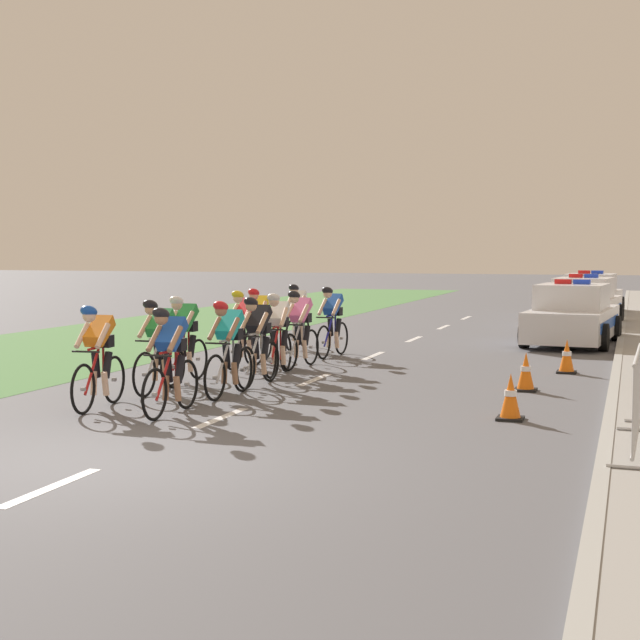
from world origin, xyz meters
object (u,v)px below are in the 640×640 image
Objects in this scene: cyclist_eighth at (278,333)px; police_car_third at (591,297)px; traffic_cone_mid at (511,397)px; cyclist_fourth at (228,347)px; police_car_second at (584,304)px; cyclist_second at (170,359)px; cyclist_twelfth at (332,321)px; police_car_nearest at (572,317)px; cyclist_eleventh at (297,316)px; traffic_cone_near at (567,357)px; cyclist_ninth at (258,324)px; cyclist_lead at (98,355)px; cyclist_fifth at (184,338)px; cyclist_seventh at (244,328)px; traffic_cone_far at (526,372)px; cyclist_third at (159,345)px; cyclist_tenth at (300,328)px; crowd_barrier_front at (637,401)px; cyclist_sixth at (258,340)px.

cyclist_eighth is 0.38× the size of police_car_third.
cyclist_fourth is at bearing 171.79° from traffic_cone_mid.
cyclist_eighth is 0.38× the size of police_car_second.
cyclist_second is 1.77m from cyclist_fourth.
police_car_nearest reaches higher than cyclist_twelfth.
cyclist_eighth is 1.00× the size of cyclist_eleventh.
police_car_third is 7.06× the size of traffic_cone_near.
cyclist_ninth is at bearing -133.35° from cyclist_twelfth.
cyclist_lead is 1.00× the size of cyclist_eleventh.
traffic_cone_mid is (5.82, -1.80, -0.48)m from cyclist_fifth.
cyclist_second reaches higher than traffic_cone_near.
cyclist_eighth is at bearing -110.31° from police_car_second.
cyclist_ninth is at bearing 89.37° from cyclist_fifth.
cyclist_lead is 1.00× the size of cyclist_seventh.
traffic_cone_far is at bearing 9.29° from cyclist_fifth.
cyclist_third is 1.00× the size of cyclist_tenth.
police_car_second is 4.86m from police_car_third.
police_car_nearest is (4.73, 11.95, -0.11)m from cyclist_second.
cyclist_third is 11.77m from police_car_nearest.
cyclist_eleventh is at bearing 92.22° from cyclist_seventh.
cyclist_lead reaches higher than crowd_barrier_front.
traffic_cone_mid is at bearing 128.93° from crowd_barrier_front.
crowd_barrier_front is at bearing -83.54° from police_car_nearest.
cyclist_sixth reaches higher than traffic_cone_near.
cyclist_lead and cyclist_fifth have the same top height.
cyclist_fourth is at bearing -89.40° from cyclist_sixth.
traffic_cone_mid is (-0.16, -21.07, -0.37)m from police_car_third.
cyclist_seventh is 1.00× the size of cyclist_ninth.
cyclist_fourth is 11.20m from police_car_nearest.
police_car_nearest is 7.08× the size of traffic_cone_far.
cyclist_eleventh is 0.74× the size of crowd_barrier_front.
cyclist_tenth is 4.83m from traffic_cone_far.
cyclist_tenth is 8.91m from crowd_barrier_front.
cyclist_seventh is 8.91m from police_car_nearest.
cyclist_tenth is at bearing 160.14° from traffic_cone_far.
police_car_nearest is at bearing 57.72° from cyclist_eighth.
cyclist_sixth is 4.89m from traffic_cone_mid.
cyclist_twelfth is 10.42m from crowd_barrier_front.
traffic_cone_far is (-0.09, 2.74, 0.00)m from traffic_cone_mid.
cyclist_twelfth is (-0.01, 7.50, 0.00)m from cyclist_second.
cyclist_tenth is at bearing 92.88° from cyclist_sixth.
traffic_cone_near is at bearing 52.03° from cyclist_second.
cyclist_fourth is 1.25m from cyclist_sixth.
cyclist_second reaches higher than traffic_cone_mid.
cyclist_twelfth is at bearing 91.15° from cyclist_fourth.
cyclist_third is at bearing -89.03° from cyclist_eleventh.
traffic_cone_mid is 2.74m from traffic_cone_far.
cyclist_second is at bearing -102.05° from police_car_third.
police_car_third reaches higher than traffic_cone_far.
cyclist_sixth reaches higher than crowd_barrier_front.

